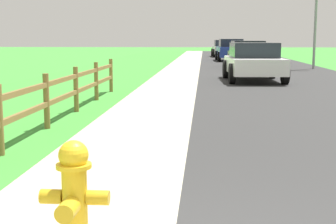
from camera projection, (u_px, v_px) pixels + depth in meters
The scene contains 11 objects.
ground_plane at pixel (200, 67), 27.92m from camera, with size 120.00×120.00×0.00m, color green.
road_asphalt at pixel (258, 66), 29.64m from camera, with size 7.00×66.00×0.01m, color #2E2E2E.
curb_concrete at pixel (152, 65), 30.11m from camera, with size 6.00×66.00×0.01m, color #BBB197.
grass_verge at pixel (128, 65), 30.22m from camera, with size 5.00×66.00×0.00m, color green.
fire_hydrant at pixel (74, 193), 3.91m from camera, with size 0.56×0.47×0.88m.
rail_fence at pixel (46, 97), 9.01m from camera, with size 0.11×12.73×1.04m.
parked_suv_white at pixel (254, 61), 19.11m from camera, with size 2.31×4.30×1.49m.
parked_car_black at pixel (248, 54), 27.58m from camera, with size 2.25×4.60×1.52m.
parked_car_blue at pixel (230, 50), 35.80m from camera, with size 2.18×4.32×1.60m.
parked_car_silver at pixel (224, 48), 43.71m from camera, with size 2.27×4.62×1.49m.
street_lamp at pixel (319, 0), 26.10m from camera, with size 1.17×0.20×6.14m.
Camera 1 is at (0.24, -3.04, 1.68)m, focal length 52.21 mm.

